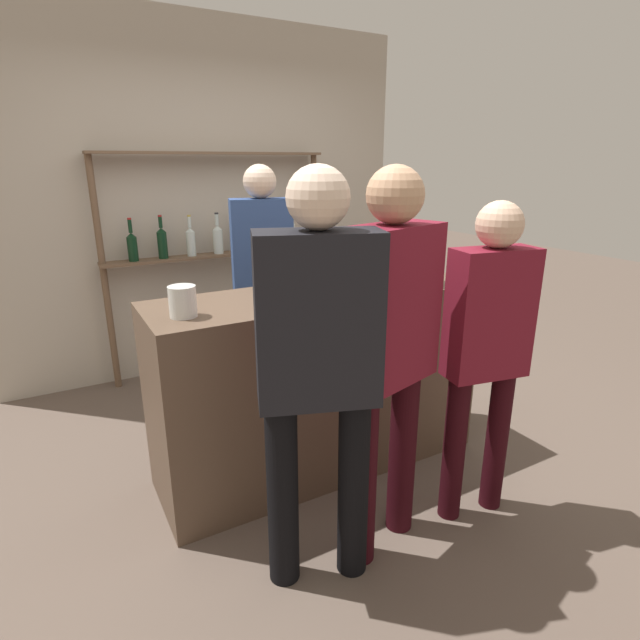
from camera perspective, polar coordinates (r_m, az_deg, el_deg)
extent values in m
plane|color=brown|center=(3.12, 0.00, -15.85)|extent=(16.00, 16.00, 0.00)
cube|color=brown|center=(2.86, 0.00, -7.04)|extent=(1.85, 0.58, 1.05)
cube|color=#B2A899|center=(4.36, -12.58, 13.04)|extent=(3.45, 0.12, 2.80)
cylinder|color=brown|center=(4.08, -23.44, 4.53)|extent=(0.05, 0.05, 1.79)
cylinder|color=brown|center=(4.60, -0.70, 7.36)|extent=(0.05, 0.05, 1.79)
cube|color=brown|center=(4.17, -12.18, 18.15)|extent=(1.84, 0.18, 0.02)
cube|color=brown|center=(4.24, -11.48, 7.34)|extent=(1.84, 0.18, 0.02)
cylinder|color=black|center=(4.07, -20.62, 7.58)|extent=(0.07, 0.07, 0.18)
cone|color=black|center=(4.06, -20.79, 9.06)|extent=(0.07, 0.07, 0.03)
cylinder|color=black|center=(4.05, -20.89, 9.99)|extent=(0.03, 0.03, 0.10)
cylinder|color=maroon|center=(4.04, -20.98, 10.76)|extent=(0.03, 0.03, 0.01)
cylinder|color=black|center=(4.11, -17.55, 8.13)|extent=(0.07, 0.07, 0.20)
cone|color=black|center=(4.09, -17.71, 9.77)|extent=(0.07, 0.07, 0.03)
cylinder|color=black|center=(4.09, -17.79, 10.59)|extent=(0.03, 0.03, 0.08)
cylinder|color=maroon|center=(4.08, -17.85, 11.26)|extent=(0.03, 0.03, 0.01)
cylinder|color=silver|center=(4.16, -14.52, 8.42)|extent=(0.07, 0.07, 0.19)
cone|color=silver|center=(4.14, -14.64, 9.94)|extent=(0.07, 0.07, 0.03)
cylinder|color=silver|center=(4.14, -14.70, 10.76)|extent=(0.03, 0.03, 0.09)
cylinder|color=gold|center=(4.13, -14.76, 11.45)|extent=(0.03, 0.03, 0.01)
cylinder|color=silver|center=(4.22, -11.57, 8.76)|extent=(0.08, 0.08, 0.19)
cone|color=silver|center=(4.21, -11.66, 10.30)|extent=(0.08, 0.08, 0.04)
cylinder|color=silver|center=(4.20, -11.72, 11.16)|extent=(0.03, 0.03, 0.09)
cylinder|color=#232328|center=(4.19, -11.76, 11.85)|extent=(0.03, 0.03, 0.01)
cylinder|color=black|center=(4.29, -8.71, 9.27)|extent=(0.08, 0.08, 0.22)
cone|color=black|center=(4.28, -8.80, 10.98)|extent=(0.08, 0.08, 0.03)
cylinder|color=black|center=(4.27, -8.83, 11.72)|extent=(0.03, 0.03, 0.08)
cylinder|color=#232328|center=(4.27, -8.86, 12.31)|extent=(0.03, 0.03, 0.01)
cylinder|color=#0F1956|center=(4.38, -5.94, 9.51)|extent=(0.07, 0.07, 0.22)
cone|color=#0F1956|center=(4.36, -6.00, 11.15)|extent=(0.07, 0.07, 0.03)
cylinder|color=#0F1956|center=(4.35, -6.02, 11.98)|extent=(0.03, 0.03, 0.10)
cylinder|color=gold|center=(4.35, -6.05, 12.69)|extent=(0.03, 0.03, 0.01)
cylinder|color=silver|center=(4.47, -3.28, 9.62)|extent=(0.06, 0.06, 0.20)
cone|color=silver|center=(4.45, -3.30, 11.09)|extent=(0.06, 0.06, 0.03)
cylinder|color=silver|center=(4.45, -3.32, 11.91)|extent=(0.02, 0.02, 0.10)
cylinder|color=#232328|center=(4.44, -3.33, 12.63)|extent=(0.03, 0.03, 0.01)
cylinder|color=black|center=(2.71, -3.10, 5.56)|extent=(0.07, 0.07, 0.21)
cone|color=black|center=(2.69, -3.14, 8.06)|extent=(0.07, 0.07, 0.03)
cylinder|color=black|center=(2.68, -3.16, 9.30)|extent=(0.03, 0.03, 0.09)
cylinder|color=gold|center=(2.67, -3.18, 10.34)|extent=(0.03, 0.03, 0.01)
cylinder|color=#0F1956|center=(3.04, 7.14, 6.74)|extent=(0.09, 0.09, 0.20)
cone|color=#0F1956|center=(3.02, 7.23, 8.99)|extent=(0.09, 0.09, 0.04)
cylinder|color=#0F1956|center=(3.01, 7.28, 10.30)|extent=(0.03, 0.03, 0.10)
cylinder|color=#232328|center=(3.00, 7.32, 11.34)|extent=(0.04, 0.04, 0.01)
cylinder|color=#0F1956|center=(2.56, 1.72, 4.87)|extent=(0.09, 0.09, 0.21)
cone|color=#0F1956|center=(2.54, 1.74, 7.56)|extent=(0.09, 0.09, 0.04)
cylinder|color=#0F1956|center=(2.53, 1.75, 8.97)|extent=(0.03, 0.03, 0.09)
cylinder|color=maroon|center=(2.52, 1.77, 10.09)|extent=(0.03, 0.03, 0.01)
cylinder|color=silver|center=(2.96, 5.78, 4.54)|extent=(0.06, 0.06, 0.00)
cylinder|color=silver|center=(2.95, 5.81, 5.38)|extent=(0.01, 0.01, 0.08)
cone|color=silver|center=(2.93, 5.86, 6.94)|extent=(0.07, 0.07, 0.08)
cylinder|color=black|center=(2.91, 10.53, 6.41)|extent=(0.23, 0.23, 0.24)
cylinder|color=black|center=(2.89, 10.67, 8.78)|extent=(0.24, 0.24, 0.01)
cylinder|color=silver|center=(2.33, -15.43, 2.06)|extent=(0.12, 0.12, 0.14)
sphere|color=tan|center=(2.32, -16.25, 1.34)|extent=(0.02, 0.02, 0.02)
sphere|color=tan|center=(2.36, -15.41, 2.30)|extent=(0.02, 0.02, 0.02)
sphere|color=tan|center=(2.29, -14.71, 1.81)|extent=(0.02, 0.02, 0.02)
sphere|color=tan|center=(2.36, -15.41, 1.98)|extent=(0.02, 0.02, 0.02)
sphere|color=tan|center=(2.34, -16.24, 0.83)|extent=(0.02, 0.02, 0.02)
cylinder|color=black|center=(2.47, 9.40, -14.64)|extent=(0.13, 0.13, 0.83)
cylinder|color=black|center=(2.27, 4.83, -17.56)|extent=(0.13, 0.13, 0.83)
cube|color=maroon|center=(2.05, 8.03, 1.55)|extent=(0.49, 0.31, 0.66)
sphere|color=tan|center=(1.97, 8.59, 13.97)|extent=(0.23, 0.23, 0.23)
cylinder|color=black|center=(2.74, 19.53, -12.82)|extent=(0.11, 0.11, 0.76)
cylinder|color=black|center=(2.61, 15.08, -14.03)|extent=(0.11, 0.11, 0.76)
cube|color=maroon|center=(2.40, 18.85, 0.67)|extent=(0.41, 0.24, 0.60)
sphere|color=#DBB293|center=(2.32, 19.85, 10.23)|extent=(0.21, 0.21, 0.21)
cylinder|color=#121C33|center=(3.70, -8.29, -3.21)|extent=(0.12, 0.12, 0.83)
cylinder|color=#121C33|center=(3.74, -4.21, -2.87)|extent=(0.12, 0.12, 0.83)
cube|color=navy|center=(3.53, -6.65, 8.30)|extent=(0.45, 0.29, 0.66)
sphere|color=beige|center=(3.48, -6.91, 15.46)|extent=(0.22, 0.22, 0.22)
cylinder|color=black|center=(2.22, 3.81, -18.52)|extent=(0.13, 0.13, 0.83)
cylinder|color=black|center=(2.18, -4.29, -19.28)|extent=(0.13, 0.13, 0.83)
cube|color=black|center=(1.85, -0.22, -0.02)|extent=(0.51, 0.35, 0.66)
sphere|color=beige|center=(1.76, -0.23, 13.83)|extent=(0.23, 0.23, 0.23)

